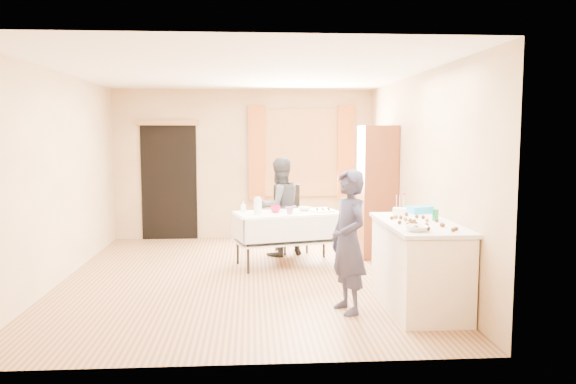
{
  "coord_description": "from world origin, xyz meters",
  "views": [
    {
      "loc": [
        0.11,
        -7.08,
        1.85
      ],
      "look_at": [
        0.59,
        0.0,
        1.1
      ],
      "focal_mm": 35.0,
      "sensor_mm": 36.0,
      "label": 1
    }
  ],
  "objects": [
    {
      "name": "curtain_left",
      "position": [
        0.22,
        2.67,
        1.5
      ],
      "size": [
        0.28,
        0.06,
        1.65
      ],
      "primitive_type": "cube",
      "color": "#AC5823",
      "rests_on": "wall_back"
    },
    {
      "name": "window_frame",
      "position": [
        1.0,
        2.72,
        1.5
      ],
      "size": [
        1.32,
        0.06,
        1.52
      ],
      "primitive_type": "cube",
      "color": "olive",
      "rests_on": "wall_back"
    },
    {
      "name": "blue_basket",
      "position": [
        2.1,
        -0.66,
        0.95
      ],
      "size": [
        0.35,
        0.29,
        0.08
      ],
      "primitive_type": "cube",
      "rotation": [
        0.0,
        0.0,
        0.35
      ],
      "color": "#229FE7",
      "rests_on": "counter"
    },
    {
      "name": "bottle",
      "position": [
        0.01,
        0.68,
        0.83
      ],
      "size": [
        0.08,
        0.08,
        0.16
      ],
      "primitive_type": "imported",
      "rotation": [
        0.0,
        0.0,
        0.05
      ],
      "color": "white",
      "rests_on": "party_table"
    },
    {
      "name": "party_table",
      "position": [
        0.63,
        0.63,
        0.45
      ],
      "size": [
        1.61,
        1.1,
        0.75
      ],
      "rotation": [
        0.0,
        0.0,
        0.25
      ],
      "color": "black",
      "rests_on": "floor"
    },
    {
      "name": "small_bowl",
      "position": [
        0.87,
        0.78,
        0.78
      ],
      "size": [
        0.2,
        0.2,
        0.06
      ],
      "primitive_type": "imported",
      "rotation": [
        0.0,
        0.0,
        0.06
      ],
      "color": "white",
      "rests_on": "party_table"
    },
    {
      "name": "window_pane",
      "position": [
        1.0,
        2.71,
        1.5
      ],
      "size": [
        1.2,
        0.02,
        1.4
      ],
      "primitive_type": "cube",
      "color": "white",
      "rests_on": "wall_back"
    },
    {
      "name": "wall_front",
      "position": [
        0.0,
        -2.76,
        1.3
      ],
      "size": [
        4.5,
        0.02,
        2.6
      ],
      "primitive_type": "cube",
      "color": "tan",
      "rests_on": "floor"
    },
    {
      "name": "curtain_right",
      "position": [
        1.78,
        2.67,
        1.5
      ],
      "size": [
        0.28,
        0.06,
        1.65
      ],
      "primitive_type": "cube",
      "color": "#AC5823",
      "rests_on": "wall_back"
    },
    {
      "name": "wall_left",
      "position": [
        -2.26,
        0.0,
        1.3
      ],
      "size": [
        0.02,
        5.5,
        2.6
      ],
      "primitive_type": "cube",
      "color": "tan",
      "rests_on": "floor"
    },
    {
      "name": "pitcher",
      "position": [
        0.21,
        0.44,
        0.86
      ],
      "size": [
        0.12,
        0.12,
        0.22
      ],
      "primitive_type": "cylinder",
      "rotation": [
        0.0,
        0.0,
        0.07
      ],
      "color": "silver",
      "rests_on": "party_table"
    },
    {
      "name": "door_lintel",
      "position": [
        -1.3,
        2.7,
        2.02
      ],
      "size": [
        1.05,
        0.06,
        0.08
      ],
      "primitive_type": "cube",
      "color": "olive",
      "rests_on": "wall_back"
    },
    {
      "name": "ceiling",
      "position": [
        0.0,
        0.0,
        2.61
      ],
      "size": [
        4.5,
        5.5,
        0.02
      ],
      "primitive_type": "cube",
      "color": "white",
      "rests_on": "floor"
    },
    {
      "name": "mixing_bowl",
      "position": [
        1.7,
        -1.87,
        0.94
      ],
      "size": [
        0.26,
        0.26,
        0.05
      ],
      "primitive_type": "imported",
      "rotation": [
        0.0,
        0.0,
        -0.09
      ],
      "color": "white",
      "rests_on": "counter"
    },
    {
      "name": "cake_balls",
      "position": [
        1.83,
        -1.46,
        0.93
      ],
      "size": [
        0.48,
        1.09,
        0.04
      ],
      "color": "#3F2314",
      "rests_on": "counter"
    },
    {
      "name": "cabinet",
      "position": [
        1.99,
        1.1,
        0.98
      ],
      "size": [
        0.5,
        0.6,
        1.96
      ],
      "primitive_type": "cube",
      "color": "brown",
      "rests_on": "floor"
    },
    {
      "name": "counter",
      "position": [
        1.89,
        -1.34,
        0.45
      ],
      "size": [
        0.74,
        1.56,
        0.91
      ],
      "color": "#F0E0CC",
      "rests_on": "floor"
    },
    {
      "name": "soda_can",
      "position": [
        2.09,
        -1.24,
        0.97
      ],
      "size": [
        0.08,
        0.08,
        0.12
      ],
      "primitive_type": "cylinder",
      "rotation": [
        0.0,
        0.0,
        -0.29
      ],
      "color": "#128243",
      "rests_on": "counter"
    },
    {
      "name": "pastry_tray",
      "position": [
        1.12,
        0.66,
        0.76
      ],
      "size": [
        0.34,
        0.31,
        0.02
      ],
      "primitive_type": "cube",
      "rotation": [
        0.0,
        0.0,
        0.47
      ],
      "color": "white",
      "rests_on": "party_table"
    },
    {
      "name": "chair",
      "position": [
        0.73,
        1.51,
        0.31
      ],
      "size": [
        0.54,
        0.54,
        1.04
      ],
      "rotation": [
        0.0,
        0.0,
        0.32
      ],
      "color": "black",
      "rests_on": "floor"
    },
    {
      "name": "floor",
      "position": [
        0.0,
        0.0,
        -0.01
      ],
      "size": [
        4.5,
        5.5,
        0.02
      ],
      "primitive_type": "cube",
      "color": "#9E7047",
      "rests_on": "ground"
    },
    {
      "name": "woman",
      "position": [
        0.54,
        1.28,
        0.74
      ],
      "size": [
        1.16,
        1.12,
        1.48
      ],
      "primitive_type": "imported",
      "rotation": [
        0.0,
        0.0,
        3.59
      ],
      "color": "black",
      "rests_on": "floor"
    },
    {
      "name": "foam_block",
      "position": [
        1.82,
        -0.79,
        0.95
      ],
      "size": [
        0.18,
        0.15,
        0.08
      ],
      "primitive_type": "cube",
      "rotation": [
        0.0,
        0.0,
        -0.4
      ],
      "color": "white",
      "rests_on": "counter"
    },
    {
      "name": "girl",
      "position": [
        1.11,
        -1.47,
        0.74
      ],
      "size": [
        0.75,
        0.67,
        1.48
      ],
      "primitive_type": "imported",
      "rotation": [
        0.0,
        0.0,
        -1.26
      ],
      "color": "#23243F",
      "rests_on": "floor"
    },
    {
      "name": "cup_rainbow",
      "position": [
        0.64,
        0.46,
        0.8
      ],
      "size": [
        0.12,
        0.12,
        0.1
      ],
      "primitive_type": "imported",
      "rotation": [
        0.0,
        0.0,
        0.07
      ],
      "color": "red",
      "rests_on": "party_table"
    },
    {
      "name": "wall_back",
      "position": [
        0.0,
        2.76,
        1.3
      ],
      "size": [
        4.5,
        0.02,
        2.6
      ],
      "primitive_type": "cube",
      "color": "tan",
      "rests_on": "floor"
    },
    {
      "name": "cup_red",
      "position": [
        0.45,
        0.61,
        0.8
      ],
      "size": [
        0.22,
        0.22,
        0.11
      ],
      "primitive_type": "imported",
      "rotation": [
        0.0,
        0.0,
        0.33
      ],
      "color": "#AF1437",
      "rests_on": "party_table"
    },
    {
      "name": "wall_right",
      "position": [
        2.26,
        0.0,
        1.3
      ],
      "size": [
        0.02,
        5.5,
        2.6
      ],
      "primitive_type": "cube",
      "color": "tan",
      "rests_on": "floor"
    },
    {
      "name": "doorway",
      "position": [
        -1.3,
        2.73,
        1.0
      ],
      "size": [
        0.95,
        0.04,
        2.0
      ],
      "primitive_type": "cube",
      "color": "black",
      "rests_on": "floor"
    }
  ]
}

